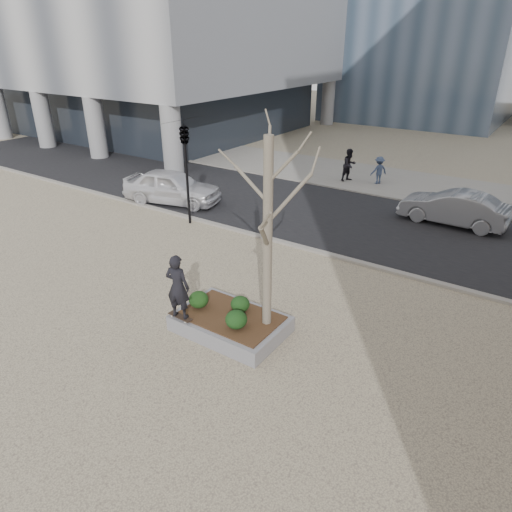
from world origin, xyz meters
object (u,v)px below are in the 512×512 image
Objects in this scene: skateboarder at (178,287)px; police_car at (172,187)px; skateboard at (180,317)px; planter at (231,324)px.

skateboarder is 11.31m from police_car.
skateboard is 0.42× the size of skateboarder.
planter is 1.85m from skateboarder.
police_car reaches higher than skateboard.
planter is at bearing -155.33° from skateboarder.
skateboarder is at bearing -150.28° from police_car.
planter is 3.85× the size of skateboard.
skateboarder is at bearing -142.50° from planter.
skateboarder reaches higher than planter.
police_car is at bearing 141.43° from planter.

